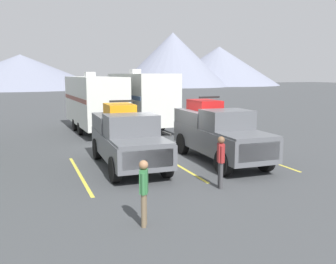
% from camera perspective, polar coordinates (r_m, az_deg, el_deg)
% --- Properties ---
extents(ground_plane, '(240.00, 240.00, 0.00)m').
position_cam_1_polar(ground_plane, '(15.70, 0.07, -4.36)').
color(ground_plane, '#3F4244').
extents(pickup_truck_a, '(2.26, 5.47, 2.58)m').
position_cam_1_polar(pickup_truck_a, '(14.56, -6.48, -0.72)').
color(pickup_truck_a, '#595B60').
rests_on(pickup_truck_a, ground).
extents(pickup_truck_b, '(2.19, 5.78, 2.67)m').
position_cam_1_polar(pickup_truck_b, '(15.52, 7.73, 0.06)').
color(pickup_truck_b, '#595B60').
rests_on(pickup_truck_b, ground).
extents(lot_stripe_a, '(0.12, 5.50, 0.01)m').
position_cam_1_polar(lot_stripe_a, '(13.85, -13.62, -6.43)').
color(lot_stripe_a, gold).
rests_on(lot_stripe_a, ground).
extents(lot_stripe_b, '(0.12, 5.50, 0.01)m').
position_cam_1_polar(lot_stripe_b, '(14.85, 1.42, -5.13)').
color(lot_stripe_b, gold).
rests_on(lot_stripe_b, ground).
extents(lot_stripe_c, '(0.12, 5.50, 0.01)m').
position_cam_1_polar(lot_stripe_c, '(16.70, 13.79, -3.79)').
color(lot_stripe_c, gold).
rests_on(lot_stripe_c, ground).
extents(camper_trailer_a, '(2.76, 8.72, 3.77)m').
position_cam_1_polar(camper_trailer_a, '(23.56, -11.42, 4.84)').
color(camper_trailer_a, silver).
rests_on(camper_trailer_a, ground).
extents(camper_trailer_b, '(2.82, 8.50, 3.96)m').
position_cam_1_polar(camper_trailer_b, '(24.34, -4.25, 5.35)').
color(camper_trailer_b, silver).
rests_on(camper_trailer_b, ground).
extents(person_a, '(0.27, 0.34, 1.63)m').
position_cam_1_polar(person_a, '(8.82, -3.80, -8.79)').
color(person_a, '#726047').
rests_on(person_a, ground).
extents(person_b, '(0.26, 0.36, 1.69)m').
position_cam_1_polar(person_b, '(11.77, 8.23, -4.12)').
color(person_b, '#3F3F42').
rests_on(person_b, ground).
extents(mountain_ridge, '(151.05, 49.28, 17.96)m').
position_cam_1_polar(mountain_ridge, '(106.14, -16.33, 10.21)').
color(mountain_ridge, gray).
rests_on(mountain_ridge, ground).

